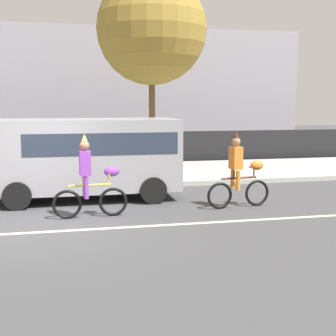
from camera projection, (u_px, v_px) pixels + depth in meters
ground_plane at (42, 226)px, 10.00m from camera, size 80.00×80.00×0.00m
road_centre_line at (41, 232)px, 9.52m from camera, size 36.00×0.14×0.01m
sidewalk_curb at (51, 176)px, 16.28m from camera, size 60.00×5.00×0.15m
fence_line at (52, 150)px, 18.99m from camera, size 40.00×0.08×1.40m
building_backdrop at (39, 92)px, 26.78m from camera, size 28.00×8.00×6.45m
parade_cyclist_purple at (91, 181)px, 10.65m from camera, size 1.72×0.50×1.92m
parade_cyclist_orange at (240, 174)px, 11.68m from camera, size 1.72×0.51×1.92m
parked_van_grey at (87, 152)px, 12.67m from camera, size 5.00×2.22×2.18m
street_tree_near_lamp at (152, 30)px, 17.37m from camera, size 4.11×4.11×7.22m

